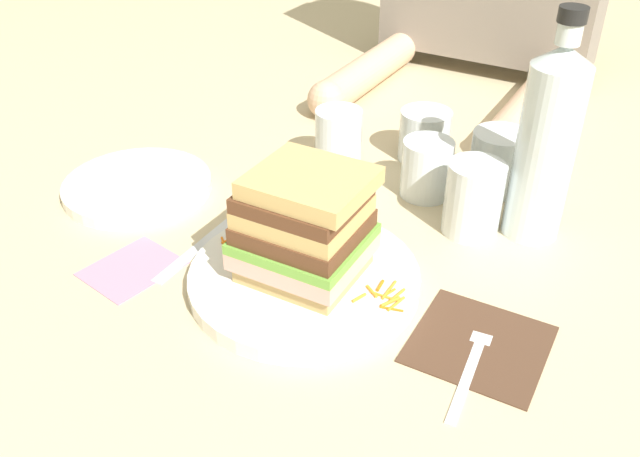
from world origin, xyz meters
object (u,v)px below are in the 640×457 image
Objects in this scene: fork at (474,356)px; side_plate at (138,186)px; sandwich at (306,227)px; napkin_pink at (132,268)px; napkin_dark at (479,343)px; empty_tumbler_1 at (425,135)px; empty_tumbler_3 at (338,140)px; empty_tumbler_0 at (427,168)px; empty_tumbler_2 at (498,161)px; water_bottle at (547,142)px; juice_glass at (473,201)px; main_plate at (306,279)px; knife at (207,240)px.

side_plate is (-0.50, 0.08, 0.00)m from fork.
sandwich is 0.22m from napkin_pink.
empty_tumbler_1 is (-0.20, 0.34, 0.04)m from napkin_dark.
side_plate is at bearing -135.94° from empty_tumbler_3.
empty_tumbler_0 reaches higher than side_plate.
napkin_pink is (-0.38, -0.08, -0.00)m from napkin_dark.
empty_tumbler_2 is 0.49m from napkin_pink.
water_bottle is at bearing -48.84° from empty_tumbler_2.
side_plate is 0.18m from napkin_pink.
juice_glass is (0.12, 0.19, -0.04)m from sandwich.
main_plate is 0.93× the size of water_bottle.
juice_glass is (-0.08, 0.21, 0.04)m from fork.
napkin_dark is at bearing -74.37° from empty_tumbler_2.
fork reaches higher than napkin_pink.
empty_tumbler_1 is at bearing 43.89° from side_plate.
main_plate is at bearing -178.39° from napkin_dark.
sandwich reaches higher than empty_tumbler_3.
napkin_pink is at bearing -171.43° from fork.
side_plate reaches higher than knife.
empty_tumbler_1 is at bearing 91.39° from sandwich.
sandwich is 0.35m from empty_tumbler_1.
empty_tumbler_2 reaches higher than napkin_dark.
napkin_dark and napkin_pink have the same top height.
knife is at bearing -17.14° from side_plate.
sandwich is 1.75× the size of empty_tumbler_1.
napkin_pink is (-0.04, -0.09, -0.00)m from knife.
fork is 0.85× the size of side_plate.
empty_tumbler_3 is at bearing 75.38° from napkin_pink.
empty_tumbler_2 reaches higher than empty_tumbler_0.
empty_tumbler_1 is 0.84× the size of empty_tumbler_3.
juice_glass is 0.46× the size of side_plate.
empty_tumbler_2 reaches higher than napkin_pink.
fork is at bearing 8.57° from napkin_pink.
side_plate reaches higher than napkin_pink.
main_plate is at bearing -68.35° from empty_tumbler_3.
juice_glass is 0.12m from empty_tumbler_2.
empty_tumbler_3 is 0.45× the size of side_plate.
water_bottle reaches higher than empty_tumbler_0.
main_plate is at bearing -98.02° from empty_tumbler_0.
empty_tumbler_3 reaches higher than fork.
side_plate reaches higher than fork.
sandwich is 0.17m from knife.
napkin_dark is at bearing -58.82° from empty_tumbler_1.
fork is at bearing -58.29° from empty_tumbler_0.
napkin_pink is (-0.39, -0.06, -0.00)m from fork.
juice_glass is at bearing 111.13° from fork.
empty_tumbler_0 is 0.95× the size of empty_tumbler_2.
water_bottle is (0.18, 0.23, 0.11)m from main_plate.
napkin_dark is at bearing 95.97° from fork.
empty_tumbler_2 is 0.93× the size of empty_tumbler_3.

